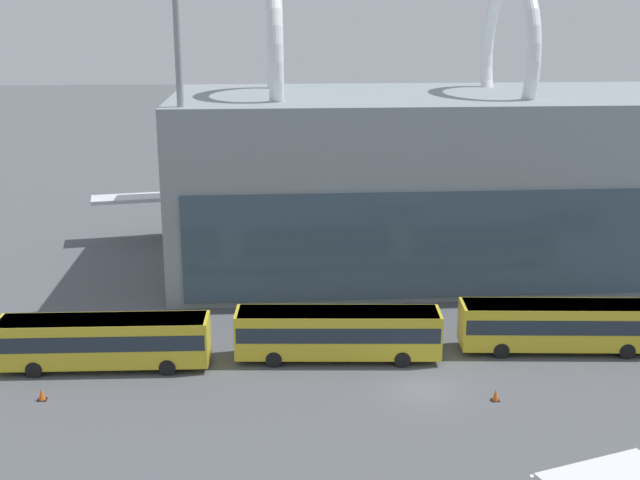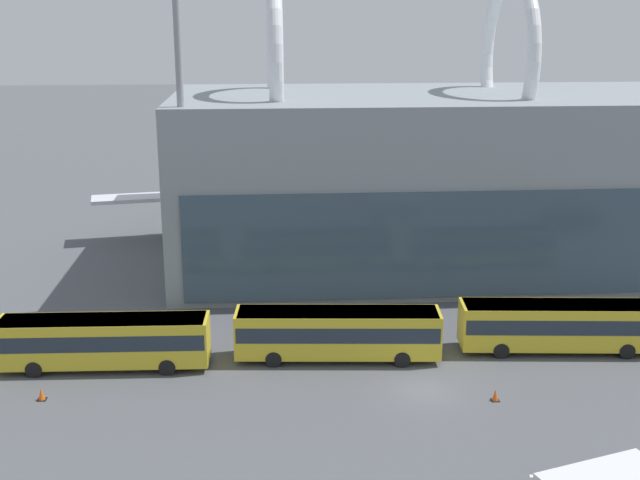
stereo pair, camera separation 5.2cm
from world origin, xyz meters
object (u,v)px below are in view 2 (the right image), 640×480
(airliner_at_gate_far, at_px, (277,182))
(shuttle_bus_2, at_px, (338,331))
(shuttle_bus_3, at_px, (560,323))
(traffic_cone_0, at_px, (42,394))
(shuttle_bus_1, at_px, (103,339))
(traffic_cone_1, at_px, (495,395))
(floodlight_mast, at_px, (177,16))

(airliner_at_gate_far, distance_m, shuttle_bus_2, 32.74)
(airliner_at_gate_far, relative_size, shuttle_bus_3, 2.78)
(airliner_at_gate_far, xyz_separation_m, shuttle_bus_3, (17.40, -32.24, -3.02))
(airliner_at_gate_far, bearing_deg, traffic_cone_0, 149.28)
(airliner_at_gate_far, height_order, shuttle_bus_1, airliner_at_gate_far)
(traffic_cone_1, bearing_deg, shuttle_bus_2, 142.67)
(traffic_cone_0, xyz_separation_m, traffic_cone_1, (25.49, -1.99, -0.01))
(shuttle_bus_1, distance_m, floodlight_mast, 22.62)
(shuttle_bus_3, bearing_deg, traffic_cone_0, -166.87)
(airliner_at_gate_far, xyz_separation_m, traffic_cone_0, (-14.15, -36.81, -4.55))
(airliner_at_gate_far, xyz_separation_m, traffic_cone_1, (11.33, -38.80, -4.56))
(shuttle_bus_3, height_order, floodlight_mast, floodlight_mast)
(shuttle_bus_3, distance_m, traffic_cone_0, 31.92)
(floodlight_mast, xyz_separation_m, traffic_cone_1, (18.49, -17.64, -20.52))
(floodlight_mast, distance_m, traffic_cone_1, 32.78)
(shuttle_bus_1, relative_size, shuttle_bus_2, 0.99)
(floodlight_mast, height_order, traffic_cone_0, floodlight_mast)
(airliner_at_gate_far, xyz_separation_m, floodlight_mast, (-7.16, -21.16, 15.96))
(shuttle_bus_2, height_order, shuttle_bus_3, same)
(shuttle_bus_2, distance_m, traffic_cone_0, 17.78)
(airliner_at_gate_far, relative_size, traffic_cone_1, 51.91)
(traffic_cone_0, bearing_deg, shuttle_bus_2, 14.21)
(traffic_cone_0, distance_m, traffic_cone_1, 25.56)
(airliner_at_gate_far, height_order, shuttle_bus_3, airliner_at_gate_far)
(shuttle_bus_1, height_order, traffic_cone_1, shuttle_bus_1)
(shuttle_bus_2, distance_m, shuttle_bus_3, 14.38)
(shuttle_bus_1, height_order, shuttle_bus_2, same)
(shuttle_bus_1, height_order, traffic_cone_0, shuttle_bus_1)
(shuttle_bus_3, bearing_deg, airliner_at_gate_far, 123.24)
(shuttle_bus_3, relative_size, traffic_cone_0, 18.29)
(traffic_cone_0, bearing_deg, shuttle_bus_1, 55.71)
(shuttle_bus_1, distance_m, shuttle_bus_2, 14.38)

